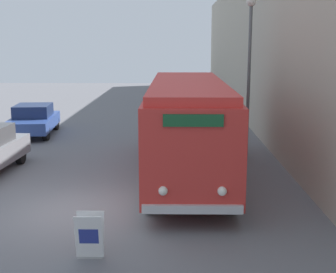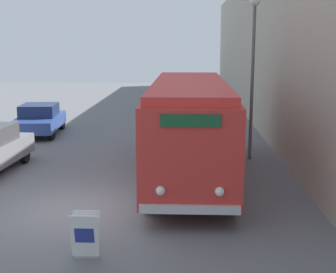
# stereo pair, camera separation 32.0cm
# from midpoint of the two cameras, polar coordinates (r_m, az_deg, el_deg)

# --- Properties ---
(ground_plane) EXTENTS (80.00, 80.00, 0.00)m
(ground_plane) POSITION_cam_midpoint_polar(r_m,az_deg,el_deg) (12.70, -12.08, -8.94)
(ground_plane) COLOR slate
(building_wall_right) EXTENTS (0.30, 60.00, 8.24)m
(building_wall_right) POSITION_cam_midpoint_polar(r_m,az_deg,el_deg) (21.94, 11.24, 10.53)
(building_wall_right) COLOR #B2A893
(building_wall_right) RESTS_ON ground_plane
(vintage_bus) EXTENTS (2.46, 9.66, 3.14)m
(vintage_bus) POSITION_cam_midpoint_polar(r_m,az_deg,el_deg) (15.26, 1.79, 1.61)
(vintage_bus) COLOR black
(vintage_bus) RESTS_ON ground_plane
(sign_board) EXTENTS (0.57, 0.35, 0.94)m
(sign_board) POSITION_cam_midpoint_polar(r_m,az_deg,el_deg) (9.95, -10.47, -11.87)
(sign_board) COLOR gray
(sign_board) RESTS_ON ground_plane
(streetlamp) EXTENTS (0.36, 0.36, 5.99)m
(streetlamp) POSITION_cam_midpoint_polar(r_m,az_deg,el_deg) (17.63, 9.39, 9.82)
(streetlamp) COLOR #595E60
(streetlamp) RESTS_ON ground_plane
(parked_car_mid) EXTENTS (2.26, 4.26, 1.45)m
(parked_car_mid) POSITION_cam_midpoint_polar(r_m,az_deg,el_deg) (23.33, -16.48, 1.97)
(parked_car_mid) COLOR black
(parked_car_mid) RESTS_ON ground_plane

